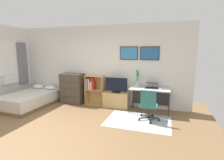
# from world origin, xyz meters

# --- Properties ---
(ground_plane) EXTENTS (7.20, 7.20, 0.00)m
(ground_plane) POSITION_xyz_m (0.00, 0.00, 0.00)
(ground_plane) COLOR brown
(wall_back_with_posters) EXTENTS (6.12, 0.09, 2.70)m
(wall_back_with_posters) POSITION_xyz_m (0.02, 2.43, 1.36)
(wall_back_with_posters) COLOR silver
(wall_back_with_posters) RESTS_ON ground_plane
(area_rug) EXTENTS (1.70, 1.20, 0.01)m
(area_rug) POSITION_xyz_m (1.60, 1.24, 0.00)
(area_rug) COLOR #B2B7BC
(area_rug) RESTS_ON ground_plane
(bed) EXTENTS (1.31, 1.97, 0.58)m
(bed) POSITION_xyz_m (-2.14, 1.40, 0.23)
(bed) COLOR brown
(bed) RESTS_ON ground_plane
(dresser) EXTENTS (0.80, 0.46, 1.06)m
(dresser) POSITION_xyz_m (-0.94, 2.15, 0.53)
(dresser) COLOR #4C4238
(dresser) RESTS_ON ground_plane
(bookshelf) EXTENTS (0.65, 0.30, 1.01)m
(bookshelf) POSITION_xyz_m (-0.15, 2.22, 0.58)
(bookshelf) COLOR tan
(bookshelf) RESTS_ON ground_plane
(tv_stand) EXTENTS (0.84, 0.41, 0.50)m
(tv_stand) POSITION_xyz_m (0.71, 2.17, 0.25)
(tv_stand) COLOR tan
(tv_stand) RESTS_ON ground_plane
(television) EXTENTS (0.73, 0.16, 0.49)m
(television) POSITION_xyz_m (0.71, 2.15, 0.74)
(television) COLOR black
(television) RESTS_ON tv_stand
(desk) EXTENTS (1.19, 0.63, 0.74)m
(desk) POSITION_xyz_m (1.80, 2.14, 0.61)
(desk) COLOR silver
(desk) RESTS_ON ground_plane
(office_chair) EXTENTS (0.56, 0.58, 0.86)m
(office_chair) POSITION_xyz_m (1.85, 1.33, 0.46)
(office_chair) COLOR #232326
(office_chair) RESTS_ON ground_plane
(laptop) EXTENTS (0.39, 0.41, 0.17)m
(laptop) POSITION_xyz_m (1.84, 2.16, 0.81)
(laptop) COLOR #333338
(laptop) RESTS_ON desk
(computer_mouse) EXTENTS (0.06, 0.10, 0.03)m
(computer_mouse) POSITION_xyz_m (2.11, 2.01, 0.76)
(computer_mouse) COLOR silver
(computer_mouse) RESTS_ON desk
(bamboo_vase) EXTENTS (0.10, 0.10, 0.52)m
(bamboo_vase) POSITION_xyz_m (1.38, 2.23, 1.00)
(bamboo_vase) COLOR silver
(bamboo_vase) RESTS_ON desk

